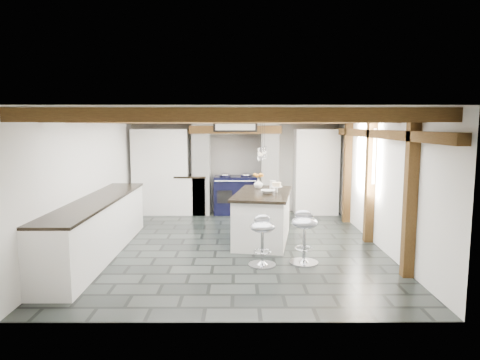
{
  "coord_description": "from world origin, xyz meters",
  "views": [
    {
      "loc": [
        0.08,
        -7.34,
        2.1
      ],
      "look_at": [
        0.1,
        0.4,
        1.1
      ],
      "focal_mm": 32.0,
      "sensor_mm": 36.0,
      "label": 1
    }
  ],
  "objects_px": {
    "bar_stool_near": "(304,231)",
    "bar_stool_far": "(262,235)",
    "range_cooker": "(235,194)",
    "kitchen_island": "(263,216)"
  },
  "relations": [
    {
      "from": "range_cooker",
      "to": "bar_stool_near",
      "type": "bearing_deg",
      "value": -73.9
    },
    {
      "from": "range_cooker",
      "to": "kitchen_island",
      "type": "xyz_separation_m",
      "value": [
        0.51,
        -2.41,
        -0.01
      ]
    },
    {
      "from": "kitchen_island",
      "to": "bar_stool_far",
      "type": "bearing_deg",
      "value": -83.85
    },
    {
      "from": "range_cooker",
      "to": "bar_stool_far",
      "type": "xyz_separation_m",
      "value": [
        0.42,
        -3.81,
        0.01
      ]
    },
    {
      "from": "bar_stool_near",
      "to": "bar_stool_far",
      "type": "height_order",
      "value": "bar_stool_near"
    },
    {
      "from": "kitchen_island",
      "to": "bar_stool_far",
      "type": "distance_m",
      "value": 1.41
    },
    {
      "from": "kitchen_island",
      "to": "bar_stool_far",
      "type": "relative_size",
      "value": 2.53
    },
    {
      "from": "kitchen_island",
      "to": "bar_stool_far",
      "type": "height_order",
      "value": "kitchen_island"
    },
    {
      "from": "bar_stool_near",
      "to": "bar_stool_far",
      "type": "bearing_deg",
      "value": -154.58
    },
    {
      "from": "range_cooker",
      "to": "bar_stool_far",
      "type": "bearing_deg",
      "value": -83.65
    }
  ]
}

